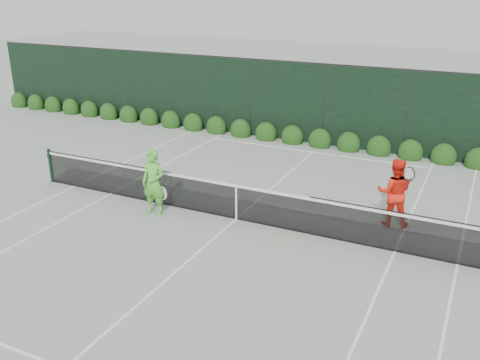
% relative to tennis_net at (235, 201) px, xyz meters
% --- Properties ---
extents(ground, '(80.00, 80.00, 0.00)m').
position_rel_tennis_net_xyz_m(ground, '(0.02, 0.00, -0.53)').
color(ground, gray).
rests_on(ground, ground).
extents(tennis_net, '(12.90, 0.10, 1.07)m').
position_rel_tennis_net_xyz_m(tennis_net, '(0.00, 0.00, 0.00)').
color(tennis_net, '#11341E').
rests_on(tennis_net, ground).
extents(player_woman, '(0.69, 0.47, 1.79)m').
position_rel_tennis_net_xyz_m(player_woman, '(-2.13, -0.60, 0.36)').
color(player_woman, '#5AC93A').
rests_on(player_woman, ground).
extents(player_man, '(0.99, 0.84, 1.79)m').
position_rel_tennis_net_xyz_m(player_man, '(3.77, 1.45, 0.36)').
color(player_man, '#FF2815').
rests_on(player_man, ground).
extents(court_lines, '(11.03, 23.83, 0.01)m').
position_rel_tennis_net_xyz_m(court_lines, '(0.02, 0.00, -0.53)').
color(court_lines, white).
rests_on(court_lines, ground).
extents(windscreen_fence, '(32.00, 21.07, 3.06)m').
position_rel_tennis_net_xyz_m(windscreen_fence, '(0.02, -2.71, 0.98)').
color(windscreen_fence, black).
rests_on(windscreen_fence, ground).
extents(hedge_row, '(31.66, 0.65, 0.94)m').
position_rel_tennis_net_xyz_m(hedge_row, '(0.02, 7.15, -0.30)').
color(hedge_row, '#153C10').
rests_on(hedge_row, ground).
extents(tennis_balls, '(0.17, 0.83, 0.07)m').
position_rel_tennis_net_xyz_m(tennis_balls, '(1.56, -0.60, -0.50)').
color(tennis_balls, '#BDD930').
rests_on(tennis_balls, ground).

